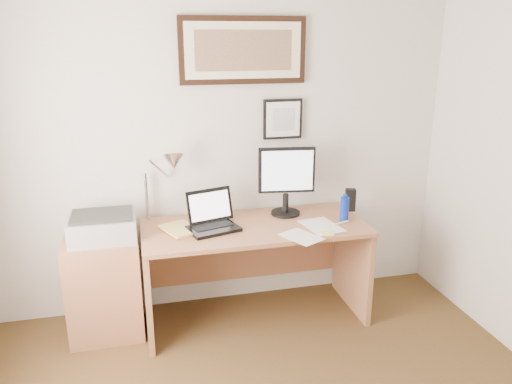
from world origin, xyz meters
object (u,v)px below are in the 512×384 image
object	(u,v)px
side_cabinet	(105,287)
water_bottle	(344,209)
lcd_monitor	(286,178)
book	(167,233)
desk	(252,251)
laptop	(212,220)
printer	(103,227)

from	to	relation	value
side_cabinet	water_bottle	size ratio (longest dim) A/B	3.99
water_bottle	lcd_monitor	bearing A→B (deg)	147.80
book	lcd_monitor	distance (m)	0.97
water_bottle	desk	size ratio (longest dim) A/B	0.11
book	laptop	xyz separation A→B (m)	(0.32, 0.05, 0.05)
book	printer	size ratio (longest dim) A/B	0.65
side_cabinet	lcd_monitor	distance (m)	1.52
book	laptop	world-z (taller)	laptop
water_bottle	laptop	distance (m)	0.97
water_bottle	book	distance (m)	1.28
lcd_monitor	printer	size ratio (longest dim) A/B	1.18
side_cabinet	lcd_monitor	size ratio (longest dim) A/B	1.40
side_cabinet	printer	bearing A→B (deg)	-4.84
book	desk	distance (m)	0.68
desk	laptop	xyz separation A→B (m)	(-0.30, -0.06, 0.29)
water_bottle	laptop	size ratio (longest dim) A/B	0.47
water_bottle	printer	size ratio (longest dim) A/B	0.42
side_cabinet	water_bottle	bearing A→B (deg)	-4.05
water_bottle	desk	world-z (taller)	water_bottle
side_cabinet	laptop	world-z (taller)	laptop
laptop	side_cabinet	bearing A→B (deg)	177.82
laptop	printer	world-z (taller)	laptop
book	desk	xyz separation A→B (m)	(0.62, 0.11, -0.25)
side_cabinet	laptop	distance (m)	0.88
water_bottle	desk	bearing A→B (deg)	166.50
printer	desk	bearing A→B (deg)	2.05
water_bottle	printer	xyz separation A→B (m)	(-1.70, 0.12, -0.02)
water_bottle	laptop	bearing A→B (deg)	174.47
book	desk	size ratio (longest dim) A/B	0.18
side_cabinet	laptop	xyz separation A→B (m)	(0.77, -0.03, 0.44)
desk	laptop	bearing A→B (deg)	-168.07
printer	side_cabinet	bearing A→B (deg)	175.16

